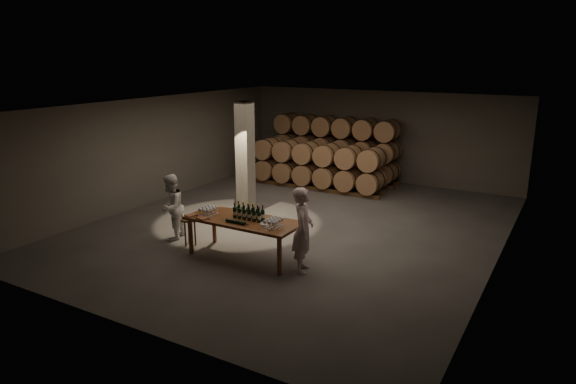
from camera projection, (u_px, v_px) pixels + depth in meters
The scene contains 15 objects.
room at pixel (245, 159), 14.32m from camera, with size 12.00×12.00×12.00m.
tasting_table at pixel (244, 224), 11.40m from camera, with size 2.60×1.10×0.90m.
barrel_stack_back at pixel (335, 147), 18.39m from camera, with size 4.70×0.95×2.31m.
barrel_stack_front at pixel (317, 165), 17.31m from camera, with size 4.70×0.95×1.57m.
bottle_cluster at pixel (249, 214), 11.36m from camera, with size 0.74×0.24×0.35m.
lying_bottles at pixel (236, 222), 11.07m from camera, with size 0.59×0.07×0.07m.
glass_cluster_left at pixel (209, 209), 11.68m from camera, with size 0.31×0.42×0.18m.
glass_cluster_right at pixel (273, 221), 10.85m from camera, with size 0.31×0.42×0.18m.
plate at pixel (266, 224), 11.04m from camera, with size 0.25×0.25×0.01m, color silver.
notebook_near at pixel (202, 218), 11.40m from camera, with size 0.23×0.19×0.03m, color #9C5A38.
notebook_corner at pixel (191, 215), 11.62m from camera, with size 0.20×0.25×0.02m, color #9C5A38.
pen at pixel (208, 219), 11.37m from camera, with size 0.01×0.01×0.13m, color black.
stool at pixel (189, 223), 12.20m from camera, with size 0.40×0.40×0.67m.
person_man at pixel (303, 230), 10.64m from camera, with size 0.67×0.44×1.83m, color beige.
person_woman at pixel (171, 207), 12.55m from camera, with size 0.80×0.62×1.64m, color white.
Camera 1 is at (6.26, -11.38, 4.46)m, focal length 32.00 mm.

